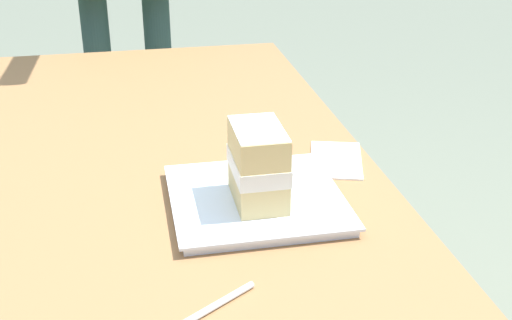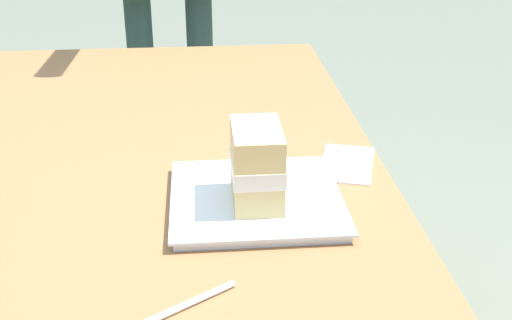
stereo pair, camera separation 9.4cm
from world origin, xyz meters
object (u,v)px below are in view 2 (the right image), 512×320
Objects in this scene: patio_table at (132,228)px; dessert_plate at (256,199)px; dessert_fork at (161,316)px; paper_napkin at (347,165)px; cake_slice at (257,165)px.

dessert_plate reaches higher than patio_table.
dessert_fork reaches higher than paper_napkin.
patio_table is at bearing 55.07° from cake_slice.
cake_slice is (-0.14, -0.20, 0.17)m from patio_table.
cake_slice is 0.22m from paper_napkin.
patio_table is at bearing 89.26° from paper_napkin.
paper_napkin is at bearing -53.82° from dessert_plate.
dessert_plate is at bearing -26.81° from dessert_fork.
dessert_fork reaches higher than patio_table.
cake_slice reaches higher than dessert_plate.
dessert_plate reaches higher than dessert_fork.
patio_table is at bearing 10.63° from dessert_fork.
paper_napkin is at bearing -37.93° from dessert_fork.
dessert_fork is at bearing 153.19° from dessert_plate.
cake_slice reaches higher than paper_napkin.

